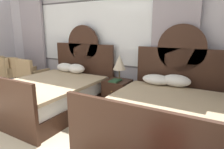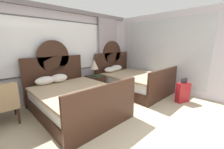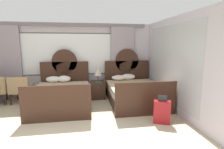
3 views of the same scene
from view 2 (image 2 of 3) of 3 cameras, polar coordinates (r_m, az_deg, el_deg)
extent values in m
cube|color=silver|center=(4.60, -22.06, 7.52)|extent=(6.24, 0.07, 2.70)
cube|color=#575459|center=(4.55, -22.08, 10.29)|extent=(3.63, 0.02, 1.54)
cube|color=white|center=(4.54, -22.04, 10.29)|extent=(3.55, 0.02, 1.46)
cube|color=#998E99|center=(5.60, -1.66, 8.61)|extent=(0.88, 0.08, 2.60)
cube|color=slate|center=(4.56, -22.75, 23.53)|extent=(5.74, 0.10, 0.12)
cube|color=silver|center=(5.34, 22.76, 8.02)|extent=(0.07, 4.23, 2.70)
cube|color=#B2B7BC|center=(5.43, 19.65, 8.31)|extent=(0.01, 2.96, 2.27)
cube|color=#382116|center=(3.69, -14.24, -12.34)|extent=(1.62, 2.11, 0.30)
cube|color=white|center=(3.58, -14.48, -8.26)|extent=(1.56, 2.01, 0.26)
cube|color=tan|center=(3.46, -13.96, -6.14)|extent=(1.66, 1.91, 0.06)
cube|color=#382116|center=(4.46, -21.66, -1.66)|extent=(1.70, 0.06, 1.31)
cylinder|color=#382116|center=(4.36, -22.35, 6.73)|extent=(0.89, 0.06, 0.89)
cube|color=#382116|center=(2.75, -2.74, -13.55)|extent=(1.70, 0.06, 0.94)
ellipsoid|color=white|center=(4.08, -25.15, -2.19)|extent=(0.49, 0.27, 0.21)
ellipsoid|color=white|center=(4.19, -20.45, -1.34)|extent=(0.46, 0.31, 0.22)
cube|color=#382116|center=(5.15, 8.64, -4.90)|extent=(1.62, 2.11, 0.30)
cube|color=white|center=(5.08, 8.75, -1.87)|extent=(1.56, 2.01, 0.26)
cube|color=tan|center=(4.99, 9.54, -0.25)|extent=(1.66, 1.91, 0.06)
cube|color=#382116|center=(5.73, 0.13, 2.20)|extent=(1.70, 0.06, 1.31)
cylinder|color=#382116|center=(5.65, 0.13, 8.74)|extent=(0.89, 0.06, 0.89)
cube|color=#382116|center=(4.53, 19.81, -3.74)|extent=(1.70, 0.06, 0.94)
ellipsoid|color=white|center=(5.28, -0.60, 1.99)|extent=(0.55, 0.33, 0.19)
ellipsoid|color=white|center=(5.55, 1.73, 2.67)|extent=(0.52, 0.32, 0.22)
cube|color=#382116|center=(4.80, -6.77, -4.17)|extent=(0.50, 0.50, 0.61)
sphere|color=tan|center=(4.57, -4.79, -3.23)|extent=(0.02, 0.02, 0.02)
cylinder|color=brown|center=(4.77, -7.00, -0.36)|extent=(0.14, 0.14, 0.02)
cylinder|color=brown|center=(4.74, -7.04, 0.95)|extent=(0.03, 0.03, 0.20)
cone|color=beige|center=(4.70, -7.12, 4.02)|extent=(0.27, 0.27, 0.31)
cube|color=#285133|center=(4.65, -6.08, -0.61)|extent=(0.18, 0.26, 0.03)
cube|color=tan|center=(3.82, -38.21, -9.66)|extent=(0.65, 0.65, 0.10)
cube|color=tan|center=(3.79, -34.22, -7.17)|extent=(0.09, 0.56, 0.16)
cylinder|color=#382116|center=(4.16, -34.39, -10.89)|extent=(0.04, 0.04, 0.36)
cylinder|color=#382116|center=(3.67, -33.27, -13.69)|extent=(0.04, 0.04, 0.36)
cube|color=maroon|center=(4.60, 26.50, -6.46)|extent=(0.43, 0.31, 0.57)
cube|color=#232326|center=(4.51, 26.93, -2.18)|extent=(0.21, 0.10, 0.14)
cylinder|color=black|center=(4.58, 24.83, -9.87)|extent=(0.05, 0.04, 0.05)
cylinder|color=black|center=(4.80, 27.49, -9.09)|extent=(0.05, 0.04, 0.05)
camera|label=1|loc=(4.63, 43.45, 8.83)|focal=30.89mm
camera|label=3|loc=(3.38, 92.72, 3.46)|focal=27.91mm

